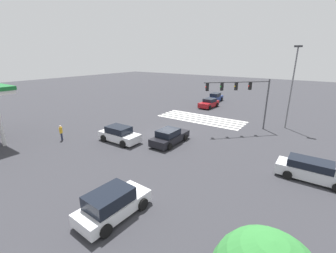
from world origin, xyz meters
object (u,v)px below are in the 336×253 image
at_px(car_1, 209,103).
at_px(street_light_pole_a, 293,82).
at_px(car_4, 312,171).
at_px(pedestrian, 61,132).
at_px(car_0, 112,204).
at_px(car_5, 215,98).
at_px(traffic_signal_mast, 243,92).
at_px(car_3, 119,134).
at_px(car_2, 170,137).

bearing_deg(car_1, street_light_pole_a, 70.68).
xyz_separation_m(car_4, pedestrian, (21.93, 5.85, 0.18)).
height_order(car_0, car_5, car_5).
bearing_deg(car_0, car_5, 17.07).
bearing_deg(traffic_signal_mast, car_5, -101.66).
relative_size(traffic_signal_mast, car_3, 1.32).
bearing_deg(car_2, pedestrian, 120.56).
xyz_separation_m(car_2, car_5, (5.08, -22.61, 0.04)).
bearing_deg(car_0, street_light_pole_a, -10.17).
relative_size(car_0, car_2, 0.91).
distance_m(car_3, pedestrian, 6.14).
distance_m(car_0, car_2, 11.23).
relative_size(traffic_signal_mast, car_4, 1.25).
xyz_separation_m(car_1, car_2, (-3.85, 17.29, -0.01)).
distance_m(car_5, street_light_pole_a, 17.91).
xyz_separation_m(car_3, car_4, (-16.70, -2.64, -0.05)).
relative_size(car_1, street_light_pole_a, 0.46).
height_order(car_1, car_3, car_3).
xyz_separation_m(pedestrian, street_light_pole_a, (-18.41, -18.05, 4.69)).
height_order(car_0, car_2, car_0).
bearing_deg(traffic_signal_mast, car_4, 89.03).
relative_size(car_1, car_3, 0.97).
bearing_deg(car_1, car_2, 15.00).
relative_size(car_0, car_4, 0.90).
xyz_separation_m(traffic_signal_mast, street_light_pole_a, (-4.25, -4.18, 1.04)).
relative_size(traffic_signal_mast, pedestrian, 3.66).
xyz_separation_m(car_3, car_5, (0.61, -25.19, -0.03)).
bearing_deg(car_5, car_4, 35.04).
bearing_deg(street_light_pole_a, car_2, 54.59).
relative_size(car_3, car_4, 0.95).
bearing_deg(car_1, car_0, 17.34).
xyz_separation_m(car_1, car_5, (1.23, -5.32, 0.03)).
height_order(traffic_signal_mast, car_1, traffic_signal_mast).
xyz_separation_m(traffic_signal_mast, car_0, (0.90, 18.73, -3.79)).
bearing_deg(street_light_pole_a, car_5, -36.85).
height_order(car_2, car_5, car_5).
bearing_deg(pedestrian, car_3, -12.47).
xyz_separation_m(traffic_signal_mast, car_5, (9.55, -14.52, -3.82)).
bearing_deg(car_0, traffic_signal_mast, -0.27).
distance_m(traffic_signal_mast, car_3, 14.42).
distance_m(car_1, pedestrian, 23.80).
distance_m(car_0, car_1, 28.90).
relative_size(car_2, car_3, 1.05).
distance_m(car_1, car_4, 23.57).
relative_size(car_2, car_5, 0.99).
distance_m(car_4, street_light_pole_a, 13.60).
bearing_deg(street_light_pole_a, car_3, 48.41).
relative_size(traffic_signal_mast, car_0, 1.39).
bearing_deg(car_2, car_0, -161.69).
distance_m(traffic_signal_mast, car_2, 10.02).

